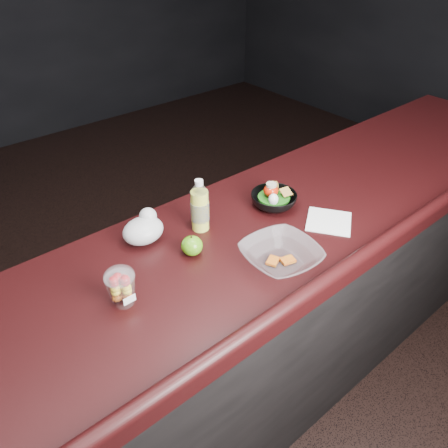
% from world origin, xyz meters
% --- Properties ---
extents(counter, '(4.06, 0.71, 1.02)m').
position_xyz_m(counter, '(0.00, 0.30, 0.51)').
color(counter, black).
rests_on(counter, ground).
extents(lemonade_bottle, '(0.07, 0.07, 0.20)m').
position_xyz_m(lemonade_bottle, '(0.04, 0.43, 1.10)').
color(lemonade_bottle, '#E9ED3D').
rests_on(lemonade_bottle, counter).
extents(fruit_cup, '(0.09, 0.09, 0.13)m').
position_xyz_m(fruit_cup, '(-0.36, 0.28, 1.09)').
color(fruit_cup, white).
rests_on(fruit_cup, counter).
extents(green_apple, '(0.07, 0.07, 0.08)m').
position_xyz_m(green_apple, '(-0.07, 0.33, 1.05)').
color(green_apple, '#347B0E').
rests_on(green_apple, counter).
extents(plastic_bag, '(0.15, 0.12, 0.11)m').
position_xyz_m(plastic_bag, '(-0.15, 0.50, 1.07)').
color(plastic_bag, silver).
rests_on(plastic_bag, counter).
extents(snack_bowl, '(0.19, 0.19, 0.10)m').
position_xyz_m(snack_bowl, '(0.35, 0.37, 1.05)').
color(snack_bowl, black).
rests_on(snack_bowl, counter).
extents(takeout_bowl, '(0.27, 0.27, 0.06)m').
position_xyz_m(takeout_bowl, '(0.13, 0.11, 1.05)').
color(takeout_bowl, silver).
rests_on(takeout_bowl, counter).
extents(paper_napkin, '(0.22, 0.22, 0.00)m').
position_xyz_m(paper_napkin, '(0.44, 0.16, 1.02)').
color(paper_napkin, white).
rests_on(paper_napkin, counter).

